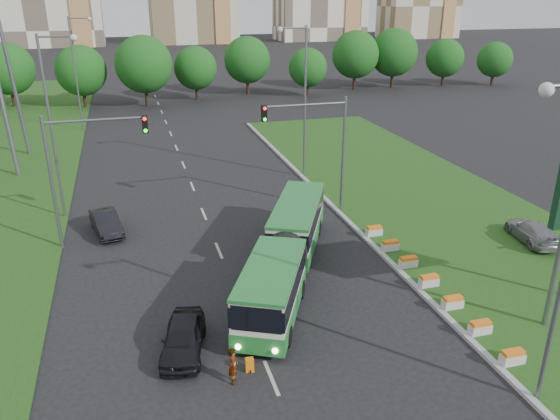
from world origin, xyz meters
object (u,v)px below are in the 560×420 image
object	(u,v)px
car_median	(532,231)
pedestrian	(233,366)
articulated_bus	(281,251)
shopping_trolley	(250,365)
traffic_mast_left	(79,160)
car_left_near	(183,338)
traffic_mast_median	(321,138)
car_left_far	(106,223)

from	to	relation	value
car_median	pedestrian	xyz separation A→B (m)	(-20.05, -7.60, 0.00)
articulated_bus	shopping_trolley	xyz separation A→B (m)	(-3.42, -7.31, -1.24)
traffic_mast_left	car_left_near	size ratio (longest dim) A/B	1.94
traffic_mast_left	car_left_near	xyz separation A→B (m)	(4.24, -12.32, -4.65)
traffic_mast_median	car_left_far	distance (m)	14.94
car_median	car_left_near	bearing A→B (deg)	23.08
traffic_mast_left	car_median	distance (m)	27.32
traffic_mast_median	car_median	world-z (taller)	traffic_mast_median
articulated_bus	pedestrian	xyz separation A→B (m)	(-4.18, -7.82, -0.74)
traffic_mast_median	pedestrian	size ratio (longest dim) A/B	5.09
articulated_bus	car_median	distance (m)	15.89
traffic_mast_left	traffic_mast_median	bearing A→B (deg)	3.77
traffic_mast_median	car_left_near	size ratio (longest dim) A/B	1.94
pedestrian	shopping_trolley	size ratio (longest dim) A/B	2.73
articulated_bus	car_median	xyz separation A→B (m)	(15.87, -0.21, -0.74)
traffic_mast_left	articulated_bus	xyz separation A→B (m)	(10.07, -7.03, -3.82)
car_left_near	car_median	xyz separation A→B (m)	(21.70, 5.08, 0.08)
articulated_bus	car_left_near	world-z (taller)	articulated_bus
articulated_bus	car_left_near	size ratio (longest dim) A/B	3.66
shopping_trolley	car_median	bearing A→B (deg)	26.14
traffic_mast_left	pedestrian	size ratio (longest dim) A/B	5.09
traffic_mast_left	car_median	bearing A→B (deg)	-15.60
traffic_mast_median	articulated_bus	bearing A→B (deg)	-122.34
car_left_far	pedestrian	xyz separation A→B (m)	(4.92, -16.36, 0.10)
traffic_mast_median	car_left_near	distance (m)	17.84
car_median	pedestrian	size ratio (longest dim) A/B	2.77
traffic_mast_median	shopping_trolley	distance (m)	18.25
traffic_mast_median	car_median	distance (m)	14.32
traffic_mast_left	shopping_trolley	bearing A→B (deg)	-65.11
traffic_mast_left	articulated_bus	world-z (taller)	traffic_mast_left
car_left_near	shopping_trolley	world-z (taller)	car_left_near
car_median	pedestrian	world-z (taller)	pedestrian
articulated_bus	car_left_near	xyz separation A→B (m)	(-5.84, -5.29, -0.82)
articulated_bus	shopping_trolley	bearing A→B (deg)	-89.01
articulated_bus	car_left_far	size ratio (longest dim) A/B	3.62
traffic_mast_median	pedestrian	distance (m)	18.91
traffic_mast_left	pedestrian	world-z (taller)	traffic_mast_left
traffic_mast_left	shopping_trolley	xyz separation A→B (m)	(6.65, -14.34, -5.06)
articulated_bus	shopping_trolley	world-z (taller)	articulated_bus
traffic_mast_left	articulated_bus	bearing A→B (deg)	-34.90
traffic_mast_median	shopping_trolley	bearing A→B (deg)	-119.01
car_median	shopping_trolley	bearing A→B (deg)	30.12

